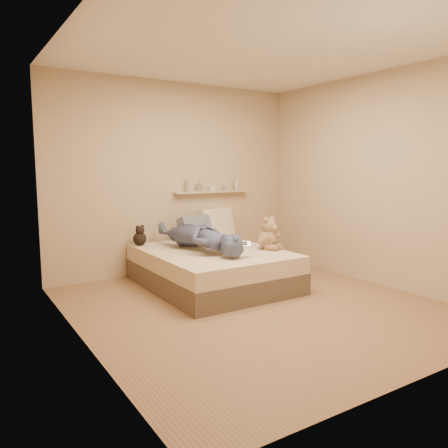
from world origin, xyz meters
TOP-DOWN VIEW (x-y plane):
  - room at (0.00, 0.00)m, footprint 3.80×3.80m
  - bed at (0.00, 0.93)m, footprint 1.50×1.90m
  - game_console at (0.06, 0.35)m, footprint 0.19×0.13m
  - teddy_bear at (0.62, 0.60)m, footprint 0.32×0.33m
  - dark_plush at (-0.63, 1.68)m, footprint 0.17×0.17m
  - pillow_cream at (0.57, 1.76)m, footprint 0.59×0.36m
  - pillow_grey at (0.16, 1.62)m, footprint 0.55×0.38m
  - person at (-0.13, 0.99)m, footprint 0.66×1.52m
  - wall_shelf at (0.55, 1.84)m, footprint 1.20×0.12m
  - shelf_bottles at (0.65, 1.84)m, footprint 0.90×0.09m

SIDE VIEW (x-z plane):
  - bed at x=0.00m, z-range 0.00..0.45m
  - dark_plush at x=-0.63m, z-range 0.43..0.70m
  - game_console at x=0.06m, z-range 0.57..0.63m
  - teddy_bear at x=0.62m, z-range 0.41..0.82m
  - pillow_grey at x=0.16m, z-range 0.44..0.80m
  - person at x=-0.13m, z-range 0.45..0.80m
  - pillow_cream at x=0.57m, z-range 0.44..0.86m
  - wall_shelf at x=0.55m, z-range 1.09..1.11m
  - shelf_bottles at x=0.65m, z-range 1.09..1.29m
  - room at x=0.00m, z-range -0.60..3.20m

